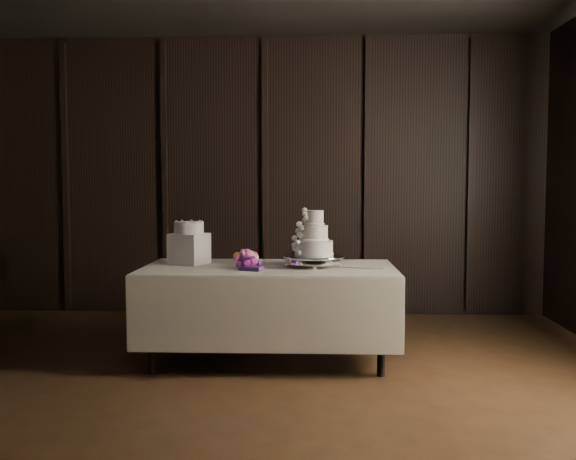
{
  "coord_description": "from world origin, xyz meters",
  "views": [
    {
      "loc": [
        0.58,
        -3.46,
        1.4
      ],
      "look_at": [
        0.34,
        1.56,
        1.05
      ],
      "focal_mm": 40.0,
      "sensor_mm": 36.0,
      "label": 1
    }
  ],
  "objects_px": {
    "box_pedestal": "(189,249)",
    "small_cake": "(189,228)",
    "cake_stand": "(314,261)",
    "bouquet": "(246,261)",
    "display_table": "(269,309)",
    "wedding_cake": "(311,238)"
  },
  "relations": [
    {
      "from": "display_table",
      "to": "small_cake",
      "type": "relative_size",
      "value": 8.37
    },
    {
      "from": "bouquet",
      "to": "small_cake",
      "type": "relative_size",
      "value": 1.59
    },
    {
      "from": "display_table",
      "to": "small_cake",
      "type": "bearing_deg",
      "value": 168.52
    },
    {
      "from": "display_table",
      "to": "cake_stand",
      "type": "height_order",
      "value": "cake_stand"
    },
    {
      "from": "box_pedestal",
      "to": "small_cake",
      "type": "relative_size",
      "value": 1.09
    },
    {
      "from": "display_table",
      "to": "wedding_cake",
      "type": "height_order",
      "value": "wedding_cake"
    },
    {
      "from": "cake_stand",
      "to": "bouquet",
      "type": "bearing_deg",
      "value": -166.52
    },
    {
      "from": "cake_stand",
      "to": "box_pedestal",
      "type": "height_order",
      "value": "box_pedestal"
    },
    {
      "from": "display_table",
      "to": "bouquet",
      "type": "height_order",
      "value": "bouquet"
    },
    {
      "from": "cake_stand",
      "to": "bouquet",
      "type": "height_order",
      "value": "bouquet"
    },
    {
      "from": "small_cake",
      "to": "box_pedestal",
      "type": "bearing_deg",
      "value": 180.0
    },
    {
      "from": "bouquet",
      "to": "box_pedestal",
      "type": "bearing_deg",
      "value": 152.75
    },
    {
      "from": "bouquet",
      "to": "box_pedestal",
      "type": "relative_size",
      "value": 1.46
    },
    {
      "from": "display_table",
      "to": "small_cake",
      "type": "height_order",
      "value": "small_cake"
    },
    {
      "from": "display_table",
      "to": "box_pedestal",
      "type": "bearing_deg",
      "value": 168.52
    },
    {
      "from": "box_pedestal",
      "to": "small_cake",
      "type": "bearing_deg",
      "value": 0.0
    },
    {
      "from": "box_pedestal",
      "to": "wedding_cake",
      "type": "bearing_deg",
      "value": -8.31
    },
    {
      "from": "wedding_cake",
      "to": "display_table",
      "type": "bearing_deg",
      "value": 157.79
    },
    {
      "from": "wedding_cake",
      "to": "box_pedestal",
      "type": "xyz_separation_m",
      "value": [
        -0.99,
        0.14,
        -0.11
      ]
    },
    {
      "from": "box_pedestal",
      "to": "small_cake",
      "type": "height_order",
      "value": "small_cake"
    },
    {
      "from": "display_table",
      "to": "cake_stand",
      "type": "bearing_deg",
      "value": -0.68
    },
    {
      "from": "bouquet",
      "to": "wedding_cake",
      "type": "bearing_deg",
      "value": 12.53
    }
  ]
}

